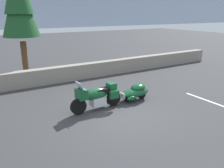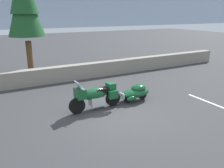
{
  "view_description": "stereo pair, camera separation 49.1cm",
  "coord_description": "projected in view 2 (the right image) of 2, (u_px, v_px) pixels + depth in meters",
  "views": [
    {
      "loc": [
        -4.57,
        -6.98,
        3.86
      ],
      "look_at": [
        0.53,
        1.28,
        0.85
      ],
      "focal_mm": 36.71,
      "sensor_mm": 36.0,
      "label": 1
    },
    {
      "loc": [
        -4.15,
        -7.23,
        3.86
      ],
      "look_at": [
        0.53,
        1.28,
        0.85
      ],
      "focal_mm": 36.71,
      "sensor_mm": 36.0,
      "label": 2
    }
  ],
  "objects": [
    {
      "name": "car_shaped_trailer",
      "position": [
        135.0,
        92.0,
        10.44
      ],
      "size": [
        2.21,
        0.79,
        0.76
      ],
      "color": "black",
      "rests_on": "ground"
    },
    {
      "name": "stone_guard_wall",
      "position": [
        76.0,
        72.0,
        13.86
      ],
      "size": [
        24.0,
        0.58,
        0.91
      ],
      "color": "gray",
      "rests_on": "ground"
    },
    {
      "name": "parking_stripe_marker",
      "position": [
        221.0,
        107.0,
        9.85
      ],
      "size": [
        0.12,
        3.6,
        0.01
      ],
      "primitive_type": "cube",
      "color": "silver",
      "rests_on": "ground"
    },
    {
      "name": "touring_motorcycle",
      "position": [
        95.0,
        95.0,
        9.41
      ],
      "size": [
        2.31,
        0.77,
        1.33
      ],
      "color": "black",
      "rests_on": "ground"
    },
    {
      "name": "ground_plane",
      "position": [
        116.0,
        115.0,
        9.1
      ],
      "size": [
        80.0,
        80.0,
        0.0
      ],
      "primitive_type": "plane",
      "color": "#38383A"
    }
  ]
}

